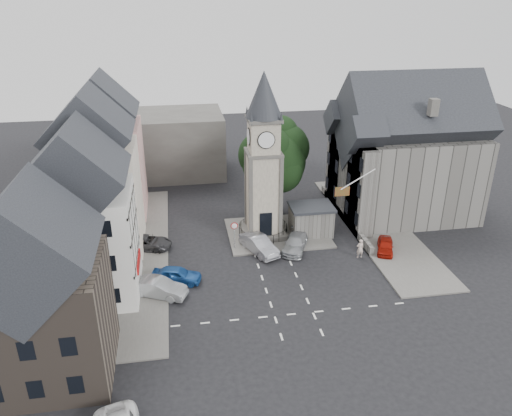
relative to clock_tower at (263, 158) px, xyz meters
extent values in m
plane|color=black|center=(0.00, -7.99, -8.12)|extent=(120.00, 120.00, 0.00)
cube|color=#595651|center=(-12.50, -1.99, -8.05)|extent=(6.00, 30.00, 0.14)
cube|color=#595651|center=(12.00, 0.01, -8.05)|extent=(6.00, 26.00, 0.14)
cube|color=#595651|center=(1.50, 0.01, -8.04)|extent=(10.00, 8.00, 0.16)
cube|color=silver|center=(0.00, -13.49, -8.12)|extent=(20.00, 8.00, 0.01)
cube|color=#4C4944|center=(0.00, 0.01, -7.77)|extent=(4.20, 4.20, 0.70)
torus|color=black|center=(0.00, 0.01, -7.04)|extent=(4.86, 4.86, 0.06)
cube|color=gray|center=(0.00, 0.01, -3.42)|extent=(3.00, 3.00, 8.00)
cube|color=black|center=(0.00, -1.44, -6.22)|extent=(1.20, 0.25, 2.40)
cube|color=#4C4944|center=(0.00, 0.01, 0.58)|extent=(3.30, 3.30, 0.25)
cube|color=gray|center=(0.00, 0.01, 2.18)|extent=(2.70, 2.70, 3.20)
cylinder|color=white|center=(0.00, -1.39, 2.18)|extent=(1.50, 0.12, 1.50)
cube|color=#4C4944|center=(0.00, 0.01, 3.78)|extent=(3.10, 3.10, 0.30)
cone|color=black|center=(0.00, 0.01, 6.03)|extent=(3.40, 3.40, 4.20)
cube|color=#575550|center=(4.80, -0.49, -6.72)|extent=(4.00, 3.00, 2.80)
cube|color=black|center=(4.80, -0.49, -5.17)|extent=(4.30, 3.30, 0.25)
cylinder|color=black|center=(2.00, 5.01, -5.92)|extent=(0.70, 0.70, 4.40)
cylinder|color=black|center=(-3.20, -2.49, -6.87)|extent=(0.10, 0.10, 2.50)
cone|color=#A50C0C|center=(-3.20, -2.59, -5.62)|extent=(0.70, 0.06, 0.70)
cone|color=white|center=(-3.20, -2.61, -5.62)|extent=(0.54, 0.04, 0.54)
cube|color=#CD988D|center=(-15.50, 8.01, -3.12)|extent=(7.50, 7.00, 10.00)
cube|color=beige|center=(-15.50, 0.01, -3.12)|extent=(7.50, 7.00, 10.00)
cube|color=silver|center=(-15.50, -7.99, -3.62)|extent=(7.50, 7.00, 9.00)
cube|color=#443A33|center=(-17.00, -16.99, -4.12)|extent=(8.00, 7.00, 8.00)
cube|color=#4C4944|center=(-12.00, 20.01, -4.12)|extent=(20.00, 10.00, 8.00)
cube|color=#575550|center=(16.00, 3.01, -3.62)|extent=(14.00, 10.00, 9.00)
cube|color=#575550|center=(9.80, -0.49, -3.62)|extent=(1.60, 4.40, 9.00)
cube|color=#575550|center=(9.80, 6.51, -3.62)|extent=(1.60, 4.40, 9.00)
cube|color=#575550|center=(9.20, 2.01, -7.67)|extent=(0.40, 16.00, 0.90)
cylinder|color=white|center=(8.00, -3.99, -1.12)|extent=(3.17, 0.10, 1.89)
plane|color=#B21414|center=(6.60, -3.99, -2.22)|extent=(1.40, 0.00, 1.40)
imported|color=#1A4A92|center=(-8.76, -7.48, -7.41)|extent=(4.46, 2.68, 1.42)
imported|color=#93969A|center=(-10.23, -9.31, -7.36)|extent=(4.89, 3.34, 1.53)
imported|color=#302F32|center=(-11.50, -1.06, -7.45)|extent=(5.22, 3.46, 1.33)
imported|color=#9C9DA4|center=(-1.00, -3.49, -7.33)|extent=(3.45, 5.04, 1.57)
imported|color=#A0A3A8|center=(2.50, -3.49, -7.44)|extent=(3.66, 5.09, 1.37)
imported|color=#9E1408|center=(10.77, -5.30, -7.51)|extent=(2.71, 3.88, 1.23)
imported|color=beige|center=(8.00, -5.99, -7.18)|extent=(0.71, 0.49, 1.88)
camera|label=1|loc=(-7.99, -44.17, 15.03)|focal=35.00mm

